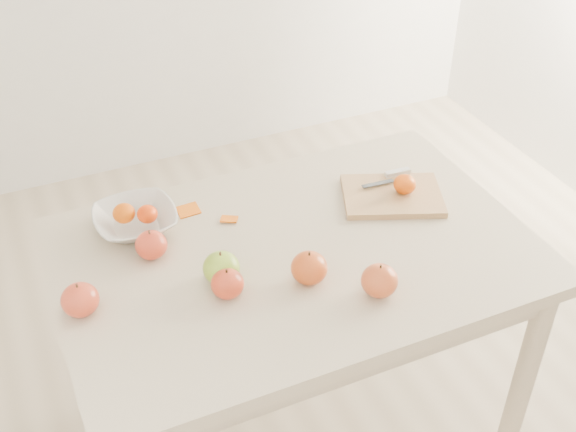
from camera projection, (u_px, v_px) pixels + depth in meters
name	position (u px, v px, depth m)	size (l,w,h in m)	color
table	(296.00, 278.00, 1.89)	(1.20, 0.80, 0.75)	beige
cutting_board	(392.00, 196.00, 2.00)	(0.27, 0.20, 0.02)	tan
board_tangerine	(405.00, 184.00, 1.99)	(0.06, 0.06, 0.05)	#CE5107
fruit_bowl	(136.00, 220.00, 1.88)	(0.21, 0.21, 0.05)	silver
bowl_tangerine_near	(124.00, 213.00, 1.87)	(0.06, 0.06, 0.05)	#D76507
bowl_tangerine_far	(147.00, 214.00, 1.87)	(0.05, 0.05, 0.05)	#E94108
orange_peel_a	(188.00, 212.00, 1.96)	(0.06, 0.04, 0.00)	orange
orange_peel_b	(229.00, 220.00, 1.93)	(0.04, 0.04, 0.00)	orange
paring_knife	(394.00, 174.00, 2.06)	(0.17, 0.05, 0.01)	silver
apple_green	(221.00, 268.00, 1.71)	(0.09, 0.09, 0.08)	#639F15
apple_red_e	(379.00, 281.00, 1.67)	(0.09, 0.09, 0.08)	#A7241A
apple_red_a	(151.00, 245.00, 1.79)	(0.08, 0.08, 0.07)	#A7070B
apple_red_d	(80.00, 300.00, 1.62)	(0.09, 0.09, 0.08)	maroon
apple_red_c	(309.00, 268.00, 1.71)	(0.09, 0.09, 0.08)	maroon
apple_red_b	(227.00, 284.00, 1.67)	(0.08, 0.08, 0.07)	#A41A15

